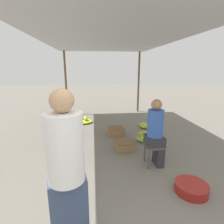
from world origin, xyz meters
The scene contains 14 objects.
canopy_post_back_left centered at (-1.54, 6.41, 1.28)m, with size 0.08×0.08×2.56m, color brown.
canopy_post_back_right centered at (1.54, 6.41, 1.28)m, with size 0.08×0.08×2.56m, color brown.
canopy_tarp centered at (0.00, 3.36, 2.58)m, with size 3.47×6.51×0.04m, color #B2B2B7.
vendor_foreground centered at (-0.70, 0.55, 0.89)m, with size 0.43×0.43×1.71m.
stool centered at (0.73, 2.01, 0.35)m, with size 0.34×0.34×0.43m.
vendor_seated centered at (0.75, 2.01, 0.70)m, with size 0.35×0.35×1.33m.
basin_black centered at (1.06, 1.16, 0.07)m, with size 0.50×0.50×0.15m.
banana_pile_left_0 centered at (-1.14, 3.33, 0.07)m, with size 0.58×0.51×0.20m.
banana_pile_left_1 centered at (-0.82, 4.95, 0.08)m, with size 0.63×0.52×0.23m.
banana_pile_left_2 centered at (-0.95, 2.27, 0.07)m, with size 0.55×0.57×0.20m.
banana_pile_right_0 centered at (0.89, 3.16, 0.09)m, with size 0.44×0.41×0.27m.
banana_pile_right_1 centered at (1.25, 4.19, 0.07)m, with size 0.45×0.38×0.15m.
crate_near centered at (0.28, 2.74, 0.11)m, with size 0.42×0.42×0.21m.
crate_mid centered at (0.20, 3.69, 0.12)m, with size 0.44×0.44×0.23m.
Camera 1 is at (-0.42, -1.03, 1.89)m, focal length 28.00 mm.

